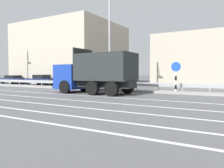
# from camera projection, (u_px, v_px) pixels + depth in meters

# --- Properties ---
(ground_plane) EXTENTS (320.00, 320.00, 0.00)m
(ground_plane) POSITION_uv_depth(u_px,v_px,m) (117.00, 94.00, 16.83)
(ground_plane) COLOR #565659
(lane_strip_0) EXTENTS (70.81, 0.16, 0.01)m
(lane_strip_0) POSITION_uv_depth(u_px,v_px,m) (81.00, 95.00, 15.92)
(lane_strip_0) COLOR silver
(lane_strip_0) RESTS_ON ground_plane
(lane_strip_1) EXTENTS (70.81, 0.16, 0.01)m
(lane_strip_1) POSITION_uv_depth(u_px,v_px,m) (56.00, 99.00, 13.76)
(lane_strip_1) COLOR silver
(lane_strip_1) RESTS_ON ground_plane
(lane_strip_2) EXTENTS (70.81, 0.16, 0.01)m
(lane_strip_2) POSITION_uv_depth(u_px,v_px,m) (30.00, 102.00, 12.01)
(lane_strip_2) COLOR silver
(lane_strip_2) RESTS_ON ground_plane
(median_island) EXTENTS (38.95, 1.10, 0.18)m
(median_island) POSITION_uv_depth(u_px,v_px,m) (132.00, 91.00, 19.21)
(median_island) COLOR gray
(median_island) RESTS_ON ground_plane
(median_guardrail) EXTENTS (70.81, 0.09, 0.78)m
(median_guardrail) POSITION_uv_depth(u_px,v_px,m) (137.00, 85.00, 20.04)
(median_guardrail) COLOR #9EA0A5
(median_guardrail) RESTS_ON ground_plane
(dump_truck) EXTENTS (6.86, 2.87, 3.62)m
(dump_truck) POSITION_uv_depth(u_px,v_px,m) (87.00, 78.00, 17.84)
(dump_truck) COLOR #19389E
(dump_truck) RESTS_ON ground_plane
(median_road_sign) EXTENTS (0.83, 0.16, 2.55)m
(median_road_sign) POSITION_uv_depth(u_px,v_px,m) (176.00, 76.00, 17.25)
(median_road_sign) COLOR white
(median_road_sign) RESTS_ON ground_plane
(street_lamp_1) EXTENTS (0.71, 2.00, 10.17)m
(street_lamp_1) POSITION_uv_depth(u_px,v_px,m) (109.00, 31.00, 20.07)
(street_lamp_1) COLOR #ADADB2
(street_lamp_1) RESTS_ON ground_plane
(parked_car_1) EXTENTS (4.65, 2.20, 1.32)m
(parked_car_1) POSITION_uv_depth(u_px,v_px,m) (14.00, 79.00, 33.58)
(parked_car_1) COLOR navy
(parked_car_1) RESTS_ON ground_plane
(parked_car_2) EXTENTS (4.53, 2.23, 1.43)m
(parked_car_2) POSITION_uv_depth(u_px,v_px,m) (41.00, 80.00, 30.31)
(parked_car_2) COLOR navy
(parked_car_2) RESTS_ON ground_plane
(parked_car_3) EXTENTS (4.73, 2.27, 1.58)m
(parked_car_3) POSITION_uv_depth(u_px,v_px,m) (79.00, 80.00, 27.77)
(parked_car_3) COLOR maroon
(parked_car_3) RESTS_ON ground_plane
(background_building_0) EXTENTS (15.62, 13.22, 9.69)m
(background_building_0) POSITION_uv_depth(u_px,v_px,m) (71.00, 55.00, 37.68)
(background_building_0) COLOR #B7AD99
(background_building_0) RESTS_ON ground_plane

